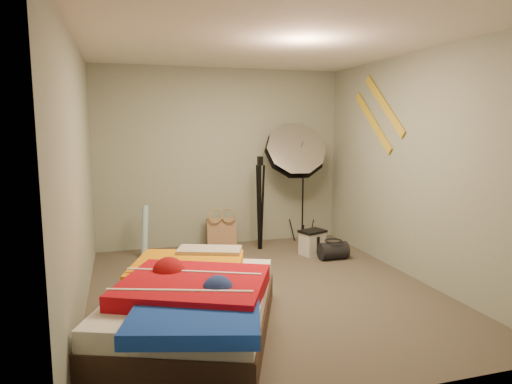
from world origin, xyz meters
name	(u,v)px	position (x,y,z in m)	size (l,w,h in m)	color
floor	(263,290)	(0.00, 0.00, 0.00)	(4.00, 4.00, 0.00)	brown
ceiling	(264,43)	(0.00, 0.00, 2.50)	(4.00, 4.00, 0.00)	silver
wall_back	(221,158)	(0.00, 2.00, 1.25)	(3.50, 3.50, 0.00)	gray
wall_front	(365,204)	(0.00, -2.00, 1.25)	(3.50, 3.50, 0.00)	gray
wall_left	(78,177)	(-1.75, 0.00, 1.25)	(4.00, 4.00, 0.00)	gray
wall_right	(413,167)	(1.75, 0.00, 1.25)	(4.00, 4.00, 0.00)	gray
tote_bag	(222,233)	(-0.05, 1.80, 0.21)	(0.41, 0.12, 0.41)	tan
wrapping_roll	(145,231)	(-1.11, 1.62, 0.34)	(0.08, 0.08, 0.68)	#62AECE
camera_case	(312,243)	(1.03, 1.09, 0.15)	(0.30, 0.22, 0.30)	beige
duffel_bag	(333,251)	(1.20, 0.81, 0.11)	(0.22, 0.22, 0.37)	black
wall_stripe_upper	(384,105)	(1.73, 0.60, 1.95)	(0.02, 1.10, 0.10)	gold
wall_stripe_lower	(373,122)	(1.73, 0.85, 1.75)	(0.02, 1.10, 0.10)	gold
bed	(193,303)	(-0.85, -0.77, 0.26)	(1.79, 2.18, 0.52)	#432C21
photo_umbrella	(295,153)	(1.00, 1.69, 1.32)	(1.13, 0.88, 1.84)	black
camera_tripod	(260,196)	(0.44, 1.55, 0.74)	(0.07, 0.07, 1.29)	black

